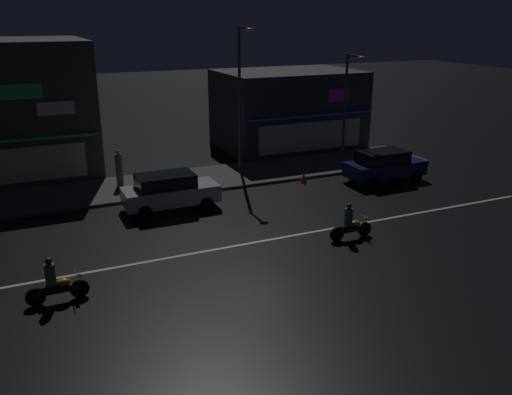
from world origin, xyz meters
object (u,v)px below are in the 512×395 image
streetlamp_mid (241,89)px  motorcycle_lead (55,283)px  streetlamp_east (348,98)px  traffic_cone (304,177)px  parked_car_near_kerb (169,191)px  motorcycle_following (350,224)px  parked_car_trailing (384,165)px  pedestrian_on_sidewalk (119,169)px

streetlamp_mid → motorcycle_lead: streetlamp_mid is taller
streetlamp_east → traffic_cone: 6.24m
parked_car_near_kerb → traffic_cone: (7.63, 1.09, -0.59)m
streetlamp_mid → motorcycle_following: 11.21m
parked_car_trailing → motorcycle_lead: 18.40m
pedestrian_on_sidewalk → motorcycle_following: size_ratio=1.00×
pedestrian_on_sidewalk → traffic_cone: bearing=-25.6°
motorcycle_following → traffic_cone: (2.07, 7.49, -0.36)m
streetlamp_east → motorcycle_lead: (-17.50, -10.62, -3.27)m
streetlamp_mid → traffic_cone: streetlamp_mid is taller
streetlamp_east → motorcycle_following: size_ratio=3.30×
streetlamp_mid → pedestrian_on_sidewalk: (-6.77, 0.04, -3.69)m
parked_car_near_kerb → motorcycle_following: size_ratio=2.26×
streetlamp_mid → streetlamp_east: size_ratio=1.25×
parked_car_near_kerb → motorcycle_following: 8.48m
pedestrian_on_sidewalk → motorcycle_following: bearing=-63.5°
pedestrian_on_sidewalk → traffic_cone: pedestrian_on_sidewalk is taller
parked_car_near_kerb → motorcycle_following: (5.56, -6.40, -0.24)m
motorcycle_lead → traffic_cone: size_ratio=3.45×
streetlamp_east → parked_car_near_kerb: bearing=-162.5°
parked_car_trailing → motorcycle_lead: parked_car_trailing is taller
streetlamp_mid → parked_car_near_kerb: bearing=-142.6°
parked_car_near_kerb → traffic_cone: bearing=-171.9°
motorcycle_lead → motorcycle_following: bearing=-175.9°
parked_car_near_kerb → traffic_cone: size_ratio=7.82×
parked_car_trailing → motorcycle_following: (-6.13, -5.98, -0.24)m
streetlamp_east → parked_car_near_kerb: streetlamp_east is taller
parked_car_near_kerb → motorcycle_lead: bearing=51.1°
streetlamp_mid → pedestrian_on_sidewalk: 7.71m
motorcycle_lead → motorcycle_following: size_ratio=1.00×
parked_car_trailing → streetlamp_east: bearing=-93.5°
pedestrian_on_sidewalk → motorcycle_lead: pedestrian_on_sidewalk is taller
pedestrian_on_sidewalk → parked_car_trailing: size_ratio=0.44×
streetlamp_east → pedestrian_on_sidewalk: 13.76m
streetlamp_east → parked_car_near_kerb: (-11.95, -3.76, -3.03)m
parked_car_near_kerb → streetlamp_east: bearing=-162.5°
motorcycle_lead → parked_car_trailing: bearing=-157.8°
pedestrian_on_sidewalk → streetlamp_mid: bearing=-7.9°
parked_car_trailing → motorcycle_lead: (-17.24, -6.44, -0.24)m
streetlamp_mid → motorcycle_following: size_ratio=4.13×
parked_car_trailing → motorcycle_following: 8.57m
streetlamp_east → traffic_cone: streetlamp_east is taller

